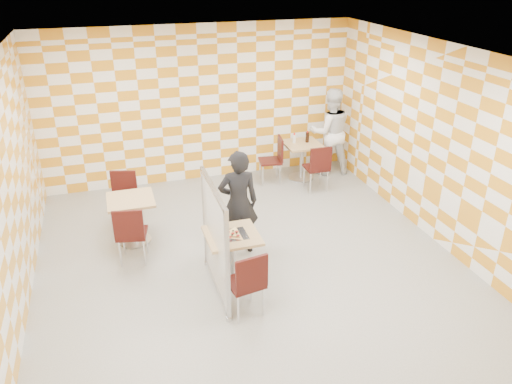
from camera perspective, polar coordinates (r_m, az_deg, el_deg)
room_shell at (r=6.99m, az=-1.62°, el=3.64°), size 7.00×7.00×7.00m
main_table at (r=6.77m, az=-2.70°, el=-6.62°), size 0.70×0.70×0.75m
second_table at (r=9.97m, az=5.27°, el=4.26°), size 0.70×0.70×0.75m
empty_table at (r=7.92m, az=-13.99°, el=-2.30°), size 0.70×0.70×0.75m
chair_main_front at (r=6.12m, az=-0.94°, el=-10.06°), size 0.49×0.50×0.92m
chair_second_front at (r=9.42m, az=7.12°, el=3.10°), size 0.43×0.44×0.92m
chair_second_side at (r=9.76m, az=2.17°, el=4.10°), size 0.49×0.48×0.92m
chair_empty_near at (r=7.34m, az=-14.15°, el=-4.36°), size 0.50×0.51×0.92m
chair_empty_far at (r=8.46m, az=-14.89°, el=-0.29°), size 0.52×0.53×0.92m
partition at (r=6.46m, az=-4.69°, el=-5.46°), size 0.08×1.38×1.55m
man_dark at (r=7.31m, az=-2.04°, el=-1.25°), size 0.63×0.44×1.63m
man_white at (r=10.20m, az=8.47°, el=6.82°), size 0.95×0.79×1.77m
pizza_on_foil at (r=6.62m, az=-2.71°, el=-4.79°), size 0.40×0.40×0.04m
sport_bottle at (r=9.88m, az=4.39°, el=6.13°), size 0.06×0.06×0.20m
soda_bottle at (r=9.93m, az=5.89°, el=6.26°), size 0.07×0.07×0.23m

